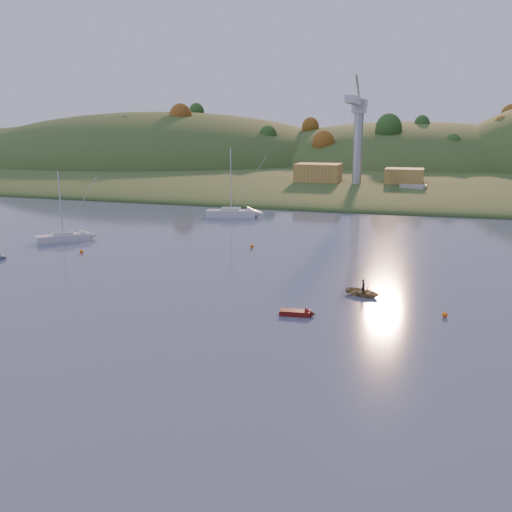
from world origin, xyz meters
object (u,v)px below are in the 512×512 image
(sailboat_near, at_px, (63,237))
(canoe, at_px, (363,292))
(red_tender, at_px, (302,313))
(sailboat_far, at_px, (231,213))

(sailboat_near, height_order, canoe, sailboat_near)
(canoe, bearing_deg, red_tender, 170.56)
(red_tender, bearing_deg, sailboat_near, 145.45)
(canoe, height_order, red_tender, red_tender)
(sailboat_far, distance_m, red_tender, 56.94)
(canoe, distance_m, red_tender, 9.03)
(canoe, bearing_deg, sailboat_near, 92.54)
(sailboat_near, relative_size, sailboat_far, 0.81)
(canoe, bearing_deg, sailboat_far, 54.49)
(sailboat_near, bearing_deg, canoe, -61.50)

